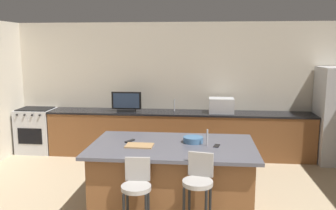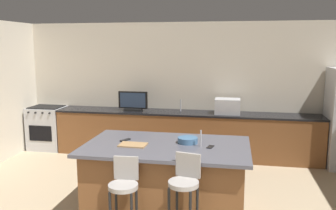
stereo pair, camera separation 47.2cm
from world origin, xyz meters
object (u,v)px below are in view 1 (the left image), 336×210
Objects in this scene: cutting_board at (139,146)px; kitchen_island at (173,176)px; bar_stool_left at (137,193)px; bar_stool_right at (198,190)px; fruit_bowl at (193,140)px; cell_phone at (217,146)px; range_oven at (37,130)px; tv_monitor at (126,102)px; microwave at (221,105)px; tv_remote at (130,141)px.

kitchen_island is at bearing 14.88° from cutting_board.
bar_stool_right is at bearing -1.60° from bar_stool_left.
fruit_bowl reaches higher than cutting_board.
bar_stool_right is 6.79× the size of cell_phone.
fruit_bowl is (3.34, -2.22, 0.48)m from range_oven.
fruit_bowl is at bearing -57.12° from tv_monitor.
tv_monitor is 0.63× the size of bar_stool_left.
microwave is 2.27m from fruit_bowl.
bar_stool_right is at bearing -84.56° from fruit_bowl.
cell_phone is 0.42× the size of cutting_board.
range_oven is 0.91× the size of bar_stool_right.
range_oven is 4.37m from cell_phone.
bar_stool_left is (2.73, -3.16, 0.10)m from range_oven.
bar_stool_right reaches higher than kitchen_island.
cell_phone is (0.92, 0.80, 0.35)m from bar_stool_left.
cell_phone is 1.02m from cutting_board.
bar_stool_left is (0.79, -3.11, -0.53)m from tv_monitor.
tv_monitor reaches higher than kitchen_island.
tv_monitor is 3.50× the size of tv_remote.
microwave is 0.51× the size of bar_stool_left.
kitchen_island is 6.13× the size of cutting_board.
cutting_board reaches higher than cell_phone.
bar_stool_left is at bearing -122.81° from fruit_bowl.
microwave reaches higher than range_oven.
bar_stool_left is 0.70m from bar_stool_right.
range_oven is 3.42× the size of fruit_bowl.
bar_stool_right is (1.49, -3.09, -0.47)m from tv_monitor.
range_oven is at bearing 136.92° from cutting_board.
range_oven is 6.17× the size of cell_phone.
fruit_bowl is (0.61, 0.94, 0.38)m from bar_stool_left.
fruit_bowl is 0.76× the size of cutting_board.
cell_phone is 1.19m from tv_remote.
bar_stool_left is 1.00m from tv_remote.
microwave is 3.38m from bar_stool_left.
bar_stool_right is (0.70, 0.02, 0.06)m from bar_stool_left.
tv_monitor is at bearing 106.18° from cutting_board.
bar_stool_left is (-1.09, -3.16, -0.49)m from microwave.
cutting_board is at bearing 94.31° from bar_stool_left.
tv_remote is at bearing 129.81° from cutting_board.
cutting_board is at bearing -43.08° from range_oven.
fruit_bowl is 1.59× the size of tv_remote.
cell_phone is (0.58, -0.00, 0.45)m from kitchen_island.
microwave is at bearing 77.73° from fruit_bowl.
tv_monitor is at bearing 127.36° from bar_stool_right.
range_oven reaches higher than cutting_board.
cell_phone is (0.23, 0.78, 0.29)m from bar_stool_right.
range_oven is at bearing 165.93° from tv_remote.
fruit_bowl is at bearing -33.57° from range_oven.
fruit_bowl is at bearing 168.23° from cell_phone.
kitchen_island is 0.73m from cell_phone.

